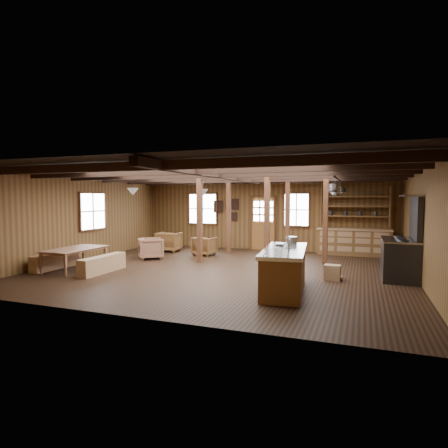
{
  "coord_description": "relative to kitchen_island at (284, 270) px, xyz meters",
  "views": [
    {
      "loc": [
        3.68,
        -9.87,
        2.05
      ],
      "look_at": [
        -0.27,
        0.74,
        1.26
      ],
      "focal_mm": 30.0,
      "sensor_mm": 36.0,
      "label": 1
    }
  ],
  "objects": [
    {
      "name": "window_back_right",
      "position": [
        -0.79,
        6.24,
        1.12
      ],
      "size": [
        1.02,
        0.06,
        1.32
      ],
      "color": "white",
      "rests_on": "wall_back"
    },
    {
      "name": "back_counter",
      "position": [
        1.31,
        5.98,
        0.12
      ],
      "size": [
        2.55,
        0.6,
        2.45
      ],
      "color": "brown",
      "rests_on": "floor"
    },
    {
      "name": "ceiling_joists",
      "position": [
        -2.09,
        1.95,
        2.2
      ],
      "size": [
        9.8,
        8.82,
        0.18
      ],
      "color": "black",
      "rests_on": "ceiling"
    },
    {
      "name": "notice_boards",
      "position": [
        -3.59,
        6.23,
        1.16
      ],
      "size": [
        1.08,
        0.03,
        0.9
      ],
      "color": "beige",
      "rests_on": "wall_back"
    },
    {
      "name": "back_door",
      "position": [
        -2.09,
        6.23,
        0.4
      ],
      "size": [
        1.02,
        0.08,
        2.15
      ],
      "color": "brown",
      "rests_on": "floor"
    },
    {
      "name": "pot_rack",
      "position": [
        0.94,
        2.13,
        1.8
      ],
      "size": [
        0.38,
        3.0,
        0.46
      ],
      "color": "#2B2B2D",
      "rests_on": "ceiling"
    },
    {
      "name": "room",
      "position": [
        -2.09,
        1.78,
        0.92
      ],
      "size": [
        10.04,
        9.04,
        2.84
      ],
      "color": "black",
      "rests_on": "ground"
    },
    {
      "name": "dining_table",
      "position": [
        -5.99,
        0.27,
        -0.16
      ],
      "size": [
        1.01,
        1.8,
        0.63
      ],
      "primitive_type": "imported",
      "rotation": [
        0.0,
        0.0,
        1.57
      ],
      "color": "#8F5C41",
      "rests_on": "floor"
    },
    {
      "name": "commercial_range",
      "position": [
        2.56,
        2.29,
        0.2
      ],
      "size": [
        0.89,
        1.73,
        2.13
      ],
      "color": "#2B2B2D",
      "rests_on": "floor"
    },
    {
      "name": "step_stool",
      "position": [
        0.91,
        1.5,
        -0.28
      ],
      "size": [
        0.45,
        0.33,
        0.39
      ],
      "primitive_type": "cube",
      "rotation": [
        0.0,
        0.0,
        -0.04
      ],
      "color": "brown",
      "rests_on": "floor"
    },
    {
      "name": "bench_aisle",
      "position": [
        -5.09,
        0.27,
        -0.25
      ],
      "size": [
        0.32,
        1.69,
        0.46
      ],
      "primitive_type": "cube",
      "color": "brown",
      "rests_on": "floor"
    },
    {
      "name": "armchair_b",
      "position": [
        -3.71,
        4.13,
        -0.14
      ],
      "size": [
        0.78,
        0.8,
        0.67
      ],
      "primitive_type": "imported",
      "rotation": [
        0.0,
        0.0,
        3.05
      ],
      "color": "brown",
      "rests_on": "floor"
    },
    {
      "name": "armchair_a",
      "position": [
        -5.35,
        4.51,
        -0.1
      ],
      "size": [
        0.9,
        0.92,
        0.76
      ],
      "primitive_type": "imported",
      "rotation": [
        0.0,
        0.0,
        3.26
      ],
      "color": "brown",
      "rests_on": "floor"
    },
    {
      "name": "window_left",
      "position": [
        -7.05,
        2.28,
        1.12
      ],
      "size": [
        0.14,
        1.24,
        1.32
      ],
      "color": "white",
      "rests_on": "wall_back"
    },
    {
      "name": "window_back_left",
      "position": [
        -4.69,
        6.24,
        1.12
      ],
      "size": [
        1.32,
        0.06,
        1.32
      ],
      "color": "white",
      "rests_on": "wall_back"
    },
    {
      "name": "armchair_c",
      "position": [
        -5.08,
        2.78,
        -0.12
      ],
      "size": [
        1.09,
        1.09,
        0.71
      ],
      "primitive_type": "imported",
      "rotation": [
        0.0,
        0.0,
        2.25
      ],
      "color": "brown",
      "rests_on": "floor"
    },
    {
      "name": "kitchen_island",
      "position": [
        0.0,
        0.0,
        0.0
      ],
      "size": [
        1.14,
        2.58,
        1.2
      ],
      "rotation": [
        0.0,
        0.0,
        0.11
      ],
      "color": "brown",
      "rests_on": "floor"
    },
    {
      "name": "counter_pot",
      "position": [
        -0.04,
        1.0,
        0.55
      ],
      "size": [
        0.28,
        0.28,
        0.17
      ],
      "primitive_type": "cylinder",
      "color": "#B2B4B9",
      "rests_on": "kitchen_island"
    },
    {
      "name": "timber_posts",
      "position": [
        -1.57,
        3.86,
        0.92
      ],
      "size": [
        3.95,
        2.35,
        2.8
      ],
      "color": "#442513",
      "rests_on": "floor"
    },
    {
      "name": "bench_wall",
      "position": [
        -6.74,
        0.27,
        -0.25
      ],
      "size": [
        0.31,
        1.65,
        0.45
      ],
      "primitive_type": "cube",
      "color": "brown",
      "rests_on": "floor"
    },
    {
      "name": "bowl",
      "position": [
        -0.23,
        0.48,
        0.5
      ],
      "size": [
        0.31,
        0.31,
        0.07
      ],
      "primitive_type": "imported",
      "rotation": [
        0.0,
        0.0,
        -0.15
      ],
      "color": "silver",
      "rests_on": "kitchen_island"
    },
    {
      "name": "pendant_lamps",
      "position": [
        -4.34,
        2.78,
        1.77
      ],
      "size": [
        1.86,
        2.36,
        0.66
      ],
      "color": "#2B2B2D",
      "rests_on": "ceiling"
    }
  ]
}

